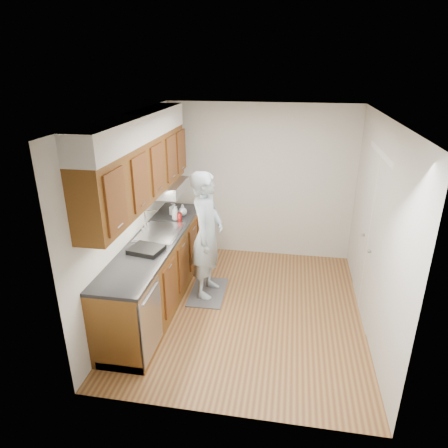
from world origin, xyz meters
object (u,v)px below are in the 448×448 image
at_px(soap_bottle_b, 173,209).
at_px(person, 207,227).
at_px(soda_can, 179,217).
at_px(dish_rack, 146,250).
at_px(soap_bottle_c, 182,210).
at_px(soap_bottle_a, 175,212).

bearing_deg(soap_bottle_b, person, -41.91).
xyz_separation_m(soda_can, dish_rack, (-0.13, -1.03, -0.03)).
xyz_separation_m(soap_bottle_c, soda_can, (0.02, -0.23, -0.02)).
bearing_deg(person, soap_bottle_b, 54.07).
height_order(person, soda_can, person).
xyz_separation_m(soap_bottle_a, soap_bottle_b, (-0.08, 0.19, -0.03)).
relative_size(soap_bottle_a, soap_bottle_b, 1.28).
xyz_separation_m(soap_bottle_a, dish_rack, (-0.04, -1.09, -0.09)).
height_order(soap_bottle_b, soap_bottle_c, soap_bottle_b).
bearing_deg(soap_bottle_c, dish_rack, -94.80).
bearing_deg(soda_can, person, -34.67).
bearing_deg(soap_bottle_a, dish_rack, -92.33).
bearing_deg(soda_can, soap_bottle_a, 146.86).
height_order(person, soap_bottle_c, person).
relative_size(soap_bottle_a, soap_bottle_c, 1.41).
relative_size(person, dish_rack, 5.30).
bearing_deg(soap_bottle_a, soda_can, -33.14).
bearing_deg(soap_bottle_c, person, -48.92).
height_order(soap_bottle_a, soap_bottle_c, soap_bottle_a).
relative_size(soap_bottle_b, soap_bottle_c, 1.11).
relative_size(person, soap_bottle_c, 11.70).
distance_m(person, soap_bottle_a, 0.67).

